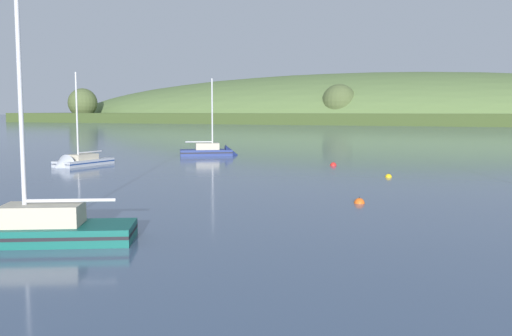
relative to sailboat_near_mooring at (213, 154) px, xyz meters
name	(u,v)px	position (x,y,z in m)	size (l,w,h in m)	color
far_shoreline_hill	(371,122)	(-1.91, 209.06, 0.02)	(428.88, 145.78, 46.95)	#3C4E24
sailboat_near_mooring	(213,154)	(0.00, 0.00, 0.00)	(7.62, 5.48, 10.76)	navy
sailboat_midwater_white	(77,164)	(-8.07, -16.91, -0.03)	(3.64, 7.55, 10.52)	#ADB2BC
sailboat_outer_reach	(23,235)	(9.73, -46.84, 0.06)	(8.56, 5.53, 12.47)	#0F564C
mooring_buoy_foreground	(333,166)	(16.61, -8.73, -0.24)	(0.67, 0.67, 0.75)	red
mooring_buoy_midchannel	(388,177)	(22.76, -17.63, -0.24)	(0.56, 0.56, 0.64)	yellow
mooring_buoy_far_upstream	(359,203)	(22.10, -32.21, -0.24)	(0.65, 0.65, 0.73)	#EA5B19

